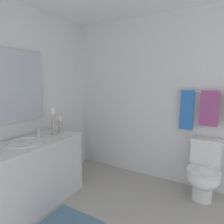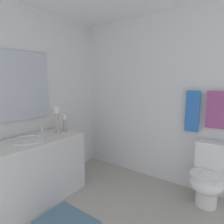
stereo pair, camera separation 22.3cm
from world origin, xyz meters
name	(u,v)px [view 2 (the right image)]	position (x,y,z in m)	size (l,w,h in m)	color
wall_back	(177,101)	(0.00, 1.42, 1.23)	(3.17, 0.04, 2.45)	white
wall_left	(18,102)	(-1.59, 0.00, 1.23)	(0.04, 2.85, 2.45)	white
vanity_cabinet	(31,172)	(-1.26, -0.08, 0.40)	(0.58, 1.35, 0.80)	silver
sink_basin	(29,143)	(-1.26, -0.08, 0.76)	(0.40, 0.40, 0.24)	white
mirror	(12,86)	(-1.54, -0.08, 1.43)	(0.02, 1.00, 0.87)	silver
candle_holder_tall	(64,122)	(-1.27, 0.48, 0.92)	(0.09, 0.09, 0.23)	#B7B2A5
candle_holder_short	(57,119)	(-1.26, 0.35, 0.99)	(0.09, 0.09, 0.36)	#B7B2A5
toilet	(208,176)	(0.51, 1.14, 0.37)	(0.39, 0.54, 0.75)	white
towel_bar	(218,93)	(0.51, 1.36, 1.36)	(0.02, 0.02, 0.81)	silver
towel_near_vanity	(192,111)	(0.24, 1.35, 1.11)	(0.17, 0.03, 0.54)	blue
towel_center	(216,110)	(0.51, 1.35, 1.15)	(0.22, 0.03, 0.46)	#A54C8C
bath_mat	(66,222)	(-0.64, -0.08, 0.01)	(0.60, 0.44, 0.02)	slate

